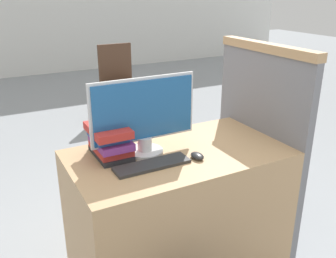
# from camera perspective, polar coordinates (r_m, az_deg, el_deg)

# --- Properties ---
(desk) EXTENTS (1.16, 0.66, 0.78)m
(desk) POSITION_cam_1_polar(r_m,az_deg,el_deg) (2.18, 1.53, -12.86)
(desk) COLOR tan
(desk) RESTS_ON ground_plane
(carrel_divider) EXTENTS (0.07, 0.76, 1.30)m
(carrel_divider) POSITION_cam_1_polar(r_m,az_deg,el_deg) (2.41, 13.61, -2.73)
(carrel_divider) COLOR slate
(carrel_divider) RESTS_ON ground_plane
(monitor) EXTENTS (0.57, 0.19, 0.41)m
(monitor) POSITION_cam_1_polar(r_m,az_deg,el_deg) (1.90, -3.68, 2.09)
(monitor) COLOR silver
(monitor) RESTS_ON desk
(keyboard) EXTENTS (0.38, 0.11, 0.02)m
(keyboard) POSITION_cam_1_polar(r_m,az_deg,el_deg) (1.84, -2.45, -5.47)
(keyboard) COLOR #2D2D2D
(keyboard) RESTS_ON desk
(mouse) EXTENTS (0.06, 0.09, 0.03)m
(mouse) POSITION_cam_1_polar(r_m,az_deg,el_deg) (1.92, 4.47, -4.11)
(mouse) COLOR #262626
(mouse) RESTS_ON desk
(book_stack) EXTENTS (0.19, 0.28, 0.17)m
(book_stack) POSITION_cam_1_polar(r_m,az_deg,el_deg) (1.93, -8.87, -1.81)
(book_stack) COLOR #232328
(book_stack) RESTS_ON desk
(far_chair) EXTENTS (0.44, 0.44, 0.92)m
(far_chair) POSITION_cam_1_polar(r_m,az_deg,el_deg) (4.86, -7.49, 7.79)
(far_chair) COLOR #4C3323
(far_chair) RESTS_ON ground_plane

